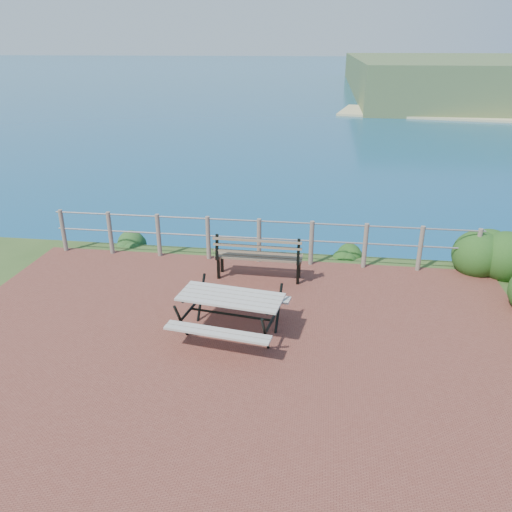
{
  "coord_description": "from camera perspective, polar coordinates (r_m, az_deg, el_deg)",
  "views": [
    {
      "loc": [
        1.35,
        -6.82,
        4.51
      ],
      "look_at": [
        0.13,
        1.93,
        0.75
      ],
      "focal_mm": 35.0,
      "sensor_mm": 36.0,
      "label": 1
    }
  ],
  "objects": [
    {
      "name": "shrub_right_edge",
      "position": [
        11.91,
        25.32,
        -1.55
      ],
      "size": [
        1.21,
        1.21,
        1.73
      ],
      "primitive_type": "ellipsoid",
      "color": "#1F4816",
      "rests_on": "ground"
    },
    {
      "name": "ground",
      "position": [
        8.29,
        -2.77,
        -9.95
      ],
      "size": [
        10.0,
        7.0,
        0.12
      ],
      "primitive_type": "cube",
      "color": "brown",
      "rests_on": "ground"
    },
    {
      "name": "shrub_lip_east",
      "position": [
        11.75,
        10.54,
        0.07
      ],
      "size": [
        0.73,
        0.73,
        0.46
      ],
      "primitive_type": "ellipsoid",
      "color": "#1F4816",
      "rests_on": "ground"
    },
    {
      "name": "park_bench",
      "position": [
        10.16,
        0.35,
        0.78
      ],
      "size": [
        1.78,
        0.48,
        1.0
      ],
      "rotation": [
        0.0,
        0.0,
        -0.02
      ],
      "color": "brown",
      "rests_on": "ground"
    },
    {
      "name": "picnic_table",
      "position": [
        8.28,
        -2.88,
        -6.26
      ],
      "size": [
        1.78,
        1.46,
        0.71
      ],
      "rotation": [
        0.0,
        0.0,
        -0.14
      ],
      "color": "#A39F92",
      "rests_on": "ground"
    },
    {
      "name": "safety_railing",
      "position": [
        10.99,
        0.36,
        2.06
      ],
      "size": [
        9.4,
        0.1,
        1.0
      ],
      "color": "#6B5B4C",
      "rests_on": "ground"
    },
    {
      "name": "shrub_lip_west",
      "position": [
        12.61,
        -14.0,
        1.39
      ],
      "size": [
        0.68,
        0.68,
        0.39
      ],
      "primitive_type": "ellipsoid",
      "color": "#1C4B1E",
      "rests_on": "ground"
    },
    {
      "name": "ocean",
      "position": [
        206.87,
        8.13,
        21.6
      ],
      "size": [
        1200.0,
        1200.0,
        0.0
      ],
      "primitive_type": "plane",
      "color": "#155F80",
      "rests_on": "ground"
    }
  ]
}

